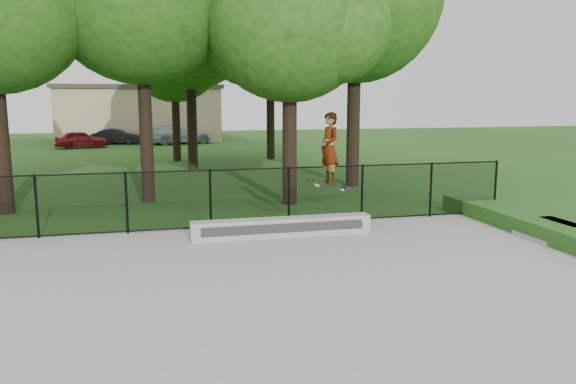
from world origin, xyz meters
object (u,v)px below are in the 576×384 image
(car_b, at_px, (116,137))
(skater_airborne, at_px, (329,150))
(grind_ledge, at_px, (282,227))
(car_a, at_px, (81,139))
(car_c, at_px, (179,134))

(car_b, relative_size, skater_airborne, 1.65)
(grind_ledge, bearing_deg, car_a, 105.20)
(car_b, bearing_deg, car_a, 149.03)
(skater_airborne, bearing_deg, grind_ledge, 166.13)
(car_b, distance_m, car_c, 4.52)
(car_b, bearing_deg, grind_ledge, -163.49)
(car_a, bearing_deg, car_b, -49.89)
(car_a, height_order, car_c, car_c)
(grind_ledge, relative_size, car_b, 1.40)
(car_a, xyz_separation_m, car_c, (6.54, 1.99, 0.11))
(car_c, bearing_deg, car_b, 66.16)
(car_a, height_order, skater_airborne, skater_airborne)
(car_b, bearing_deg, skater_airborne, -161.63)
(car_c, bearing_deg, grind_ledge, 167.06)
(car_a, xyz_separation_m, car_b, (2.08, 2.72, -0.02))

